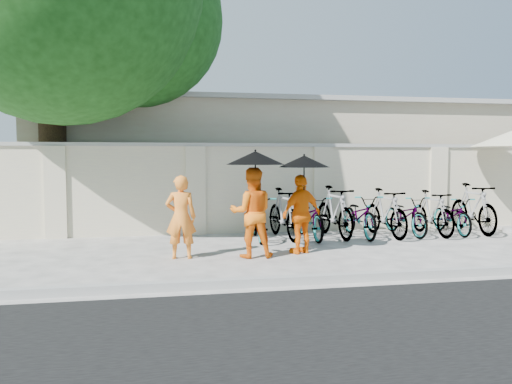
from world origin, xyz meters
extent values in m
plane|color=beige|center=(0.00, 0.00, 0.00)|extent=(80.00, 80.00, 0.00)
cube|color=#959692|center=(0.00, -1.70, 0.06)|extent=(40.00, 0.16, 0.12)
cube|color=beige|center=(1.00, 3.20, 1.00)|extent=(20.00, 0.30, 2.00)
cube|color=#B2AC92|center=(2.00, 7.00, 1.60)|extent=(14.00, 6.00, 3.20)
cylinder|color=#402D19|center=(-4.20, 3.90, 2.20)|extent=(0.60, 0.60, 4.40)
sphere|color=#205E1D|center=(-5.10, 3.90, 4.70)|extent=(3.80, 3.80, 3.80)
sphere|color=#205E1D|center=(-2.30, 3.60, 4.90)|extent=(4.00, 4.00, 4.00)
imported|color=orange|center=(-1.44, 0.39, 0.72)|extent=(0.56, 0.39, 1.45)
imported|color=orange|center=(-0.21, 0.28, 0.79)|extent=(0.81, 0.66, 1.58)
cylinder|color=black|center=(-0.16, 0.20, 1.32)|extent=(0.02, 0.02, 0.85)
cone|color=black|center=(-0.16, 0.20, 1.75)|extent=(1.01, 1.01, 0.23)
imported|color=orange|center=(0.74, 0.45, 0.72)|extent=(0.92, 0.67, 1.44)
cylinder|color=black|center=(0.76, 0.37, 1.25)|extent=(0.02, 0.02, 0.86)
cone|color=black|center=(0.76, 0.37, 1.68)|extent=(0.92, 0.92, 0.21)
imported|color=slate|center=(0.26, 2.06, 0.47)|extent=(0.77, 1.83, 0.94)
imported|color=slate|center=(0.82, 2.12, 0.55)|extent=(0.71, 1.86, 1.09)
imported|color=slate|center=(1.39, 1.99, 0.47)|extent=(0.63, 1.78, 0.93)
imported|color=slate|center=(1.95, 2.06, 0.56)|extent=(0.66, 1.91, 1.13)
imported|color=slate|center=(2.52, 1.99, 0.47)|extent=(0.64, 1.80, 0.94)
imported|color=slate|center=(3.08, 1.93, 0.53)|extent=(0.67, 1.81, 1.07)
imported|color=slate|center=(3.65, 2.09, 0.45)|extent=(0.74, 1.75, 0.90)
imported|color=slate|center=(4.21, 1.94, 0.51)|extent=(0.56, 1.70, 1.01)
imported|color=slate|center=(4.78, 2.05, 0.43)|extent=(0.64, 1.64, 0.85)
imported|color=slate|center=(5.35, 2.10, 0.57)|extent=(0.65, 1.94, 1.15)
camera|label=1|loc=(-1.77, -8.26, 1.76)|focal=35.00mm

